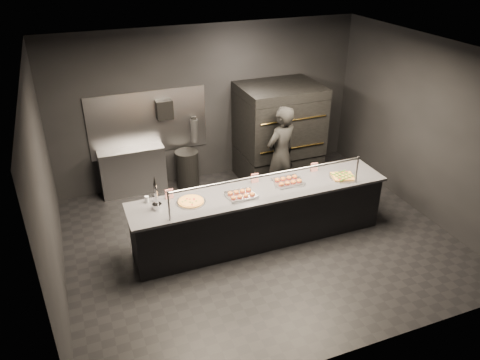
{
  "coord_description": "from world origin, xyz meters",
  "views": [
    {
      "loc": [
        -2.58,
        -5.71,
        4.44
      ],
      "look_at": [
        -0.27,
        0.2,
        1.05
      ],
      "focal_mm": 35.0,
      "sensor_mm": 36.0,
      "label": 1
    }
  ],
  "objects_px": {
    "prep_shelf": "(133,171)",
    "beer_tap": "(156,200)",
    "pizza_oven": "(278,133)",
    "worker": "(281,155)",
    "fire_extinguisher": "(194,130)",
    "round_pizza": "(191,202)",
    "trash_bin": "(187,169)",
    "towel_dispenser": "(164,110)",
    "square_pizza": "(343,177)",
    "service_counter": "(260,215)",
    "slider_tray_a": "(241,195)",
    "slider_tray_b": "(288,181)"
  },
  "relations": [
    {
      "from": "prep_shelf",
      "to": "beer_tap",
      "type": "xyz_separation_m",
      "value": [
        0.0,
        -2.27,
        0.62
      ]
    },
    {
      "from": "pizza_oven",
      "to": "prep_shelf",
      "type": "distance_m",
      "value": 2.88
    },
    {
      "from": "prep_shelf",
      "to": "worker",
      "type": "bearing_deg",
      "value": -27.33
    },
    {
      "from": "fire_extinguisher",
      "to": "round_pizza",
      "type": "bearing_deg",
      "value": -107.67
    },
    {
      "from": "trash_bin",
      "to": "towel_dispenser",
      "type": "bearing_deg",
      "value": 146.1
    },
    {
      "from": "pizza_oven",
      "to": "square_pizza",
      "type": "xyz_separation_m",
      "value": [
        0.2,
        -2.0,
        -0.03
      ]
    },
    {
      "from": "fire_extinguisher",
      "to": "service_counter",
      "type": "bearing_deg",
      "value": -81.7
    },
    {
      "from": "service_counter",
      "to": "round_pizza",
      "type": "xyz_separation_m",
      "value": [
        -1.1,
        0.04,
        0.47
      ]
    },
    {
      "from": "beer_tap",
      "to": "towel_dispenser",
      "type": "bearing_deg",
      "value": 73.31
    },
    {
      "from": "fire_extinguisher",
      "to": "square_pizza",
      "type": "height_order",
      "value": "fire_extinguisher"
    },
    {
      "from": "beer_tap",
      "to": "trash_bin",
      "type": "height_order",
      "value": "beer_tap"
    },
    {
      "from": "service_counter",
      "to": "towel_dispenser",
      "type": "xyz_separation_m",
      "value": [
        -0.9,
        2.39,
        1.09
      ]
    },
    {
      "from": "slider_tray_a",
      "to": "worker",
      "type": "height_order",
      "value": "worker"
    },
    {
      "from": "fire_extinguisher",
      "to": "beer_tap",
      "type": "height_order",
      "value": "beer_tap"
    },
    {
      "from": "round_pizza",
      "to": "worker",
      "type": "distance_m",
      "value": 2.2
    },
    {
      "from": "prep_shelf",
      "to": "trash_bin",
      "type": "xyz_separation_m",
      "value": [
        1.01,
        -0.14,
        -0.08
      ]
    },
    {
      "from": "pizza_oven",
      "to": "slider_tray_a",
      "type": "xyz_separation_m",
      "value": [
        -1.55,
        -1.95,
        -0.02
      ]
    },
    {
      "from": "pizza_oven",
      "to": "beer_tap",
      "type": "bearing_deg",
      "value": -146.62
    },
    {
      "from": "towel_dispenser",
      "to": "slider_tray_b",
      "type": "xyz_separation_m",
      "value": [
        1.4,
        -2.32,
        -0.6
      ]
    },
    {
      "from": "round_pizza",
      "to": "slider_tray_a",
      "type": "distance_m",
      "value": 0.76
    },
    {
      "from": "towel_dispenser",
      "to": "square_pizza",
      "type": "height_order",
      "value": "towel_dispenser"
    },
    {
      "from": "slider_tray_b",
      "to": "trash_bin",
      "type": "distance_m",
      "value": 2.44
    },
    {
      "from": "round_pizza",
      "to": "slider_tray_a",
      "type": "bearing_deg",
      "value": -7.38
    },
    {
      "from": "beer_tap",
      "to": "slider_tray_a",
      "type": "height_order",
      "value": "beer_tap"
    },
    {
      "from": "prep_shelf",
      "to": "beer_tap",
      "type": "distance_m",
      "value": 2.35
    },
    {
      "from": "pizza_oven",
      "to": "slider_tray_b",
      "type": "relative_size",
      "value": 3.66
    },
    {
      "from": "square_pizza",
      "to": "service_counter",
      "type": "bearing_deg",
      "value": 176.04
    },
    {
      "from": "beer_tap",
      "to": "slider_tray_a",
      "type": "distance_m",
      "value": 1.26
    },
    {
      "from": "round_pizza",
      "to": "pizza_oven",
      "type": "bearing_deg",
      "value": 38.9
    },
    {
      "from": "beer_tap",
      "to": "slider_tray_b",
      "type": "distance_m",
      "value": 2.1
    },
    {
      "from": "prep_shelf",
      "to": "towel_dispenser",
      "type": "relative_size",
      "value": 3.43
    },
    {
      "from": "fire_extinguisher",
      "to": "slider_tray_a",
      "type": "relative_size",
      "value": 1.05
    },
    {
      "from": "slider_tray_b",
      "to": "pizza_oven",
      "type": "bearing_deg",
      "value": 69.06
    },
    {
      "from": "round_pizza",
      "to": "trash_bin",
      "type": "height_order",
      "value": "round_pizza"
    },
    {
      "from": "beer_tap",
      "to": "square_pizza",
      "type": "relative_size",
      "value": 1.2
    },
    {
      "from": "pizza_oven",
      "to": "beer_tap",
      "type": "distance_m",
      "value": 3.35
    },
    {
      "from": "round_pizza",
      "to": "beer_tap",
      "type": "bearing_deg",
      "value": 178.64
    },
    {
      "from": "beer_tap",
      "to": "worker",
      "type": "bearing_deg",
      "value": 22.23
    },
    {
      "from": "service_counter",
      "to": "beer_tap",
      "type": "bearing_deg",
      "value": 178.02
    },
    {
      "from": "fire_extinguisher",
      "to": "worker",
      "type": "xyz_separation_m",
      "value": [
        1.2,
        -1.34,
        -0.15
      ]
    },
    {
      "from": "pizza_oven",
      "to": "slider_tray_b",
      "type": "xyz_separation_m",
      "value": [
        -0.7,
        -1.83,
        -0.02
      ]
    },
    {
      "from": "prep_shelf",
      "to": "slider_tray_a",
      "type": "height_order",
      "value": "slider_tray_a"
    },
    {
      "from": "service_counter",
      "to": "pizza_oven",
      "type": "height_order",
      "value": "pizza_oven"
    },
    {
      "from": "pizza_oven",
      "to": "towel_dispenser",
      "type": "relative_size",
      "value": 5.46
    },
    {
      "from": "slider_tray_a",
      "to": "square_pizza",
      "type": "relative_size",
      "value": 1.1
    },
    {
      "from": "service_counter",
      "to": "worker",
      "type": "bearing_deg",
      "value": 51.23
    },
    {
      "from": "service_counter",
      "to": "beer_tap",
      "type": "height_order",
      "value": "beer_tap"
    },
    {
      "from": "square_pizza",
      "to": "worker",
      "type": "distance_m",
      "value": 1.28
    },
    {
      "from": "beer_tap",
      "to": "round_pizza",
      "type": "distance_m",
      "value": 0.52
    },
    {
      "from": "pizza_oven",
      "to": "slider_tray_b",
      "type": "height_order",
      "value": "pizza_oven"
    }
  ]
}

